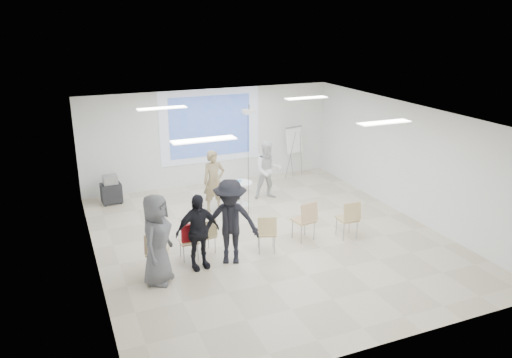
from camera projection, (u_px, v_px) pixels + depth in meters
name	position (u px, v px, depth m)	size (l,w,h in m)	color
floor	(269.00, 239.00, 12.14)	(8.00, 9.00, 0.10)	beige
ceiling	(270.00, 113.00, 11.16)	(8.00, 9.00, 0.10)	white
wall_back	(210.00, 137.00, 15.64)	(8.00, 0.10, 3.00)	silver
wall_left	(88.00, 203.00, 10.17)	(0.10, 9.00, 3.00)	silver
wall_right	(409.00, 160.00, 13.14)	(0.10, 9.00, 3.00)	silver
projection_halo	(210.00, 126.00, 15.47)	(3.20, 0.01, 2.30)	silver
projection_image	(210.00, 126.00, 15.46)	(2.60, 0.01, 1.90)	#3558B6
pedestal_table	(242.00, 192.00, 13.99)	(0.78, 0.78, 0.73)	white
player_left	(214.00, 177.00, 13.47)	(0.70, 0.48, 1.93)	#927E59
player_right	(268.00, 167.00, 14.43)	(0.91, 0.72, 1.88)	white
controller_left	(217.00, 163.00, 13.66)	(0.04, 0.12, 0.04)	white
controller_right	(259.00, 155.00, 14.48)	(0.04, 0.11, 0.04)	white
chair_far_left	(156.00, 250.00, 10.27)	(0.57, 0.59, 0.92)	tan
chair_left_mid	(189.00, 239.00, 10.86)	(0.40, 0.43, 0.84)	tan
chair_left_inner	(207.00, 234.00, 11.15)	(0.46, 0.49, 0.83)	tan
chair_center	(267.00, 231.00, 11.20)	(0.55, 0.57, 0.91)	tan
chair_right_inner	(306.00, 218.00, 11.78)	(0.53, 0.56, 0.99)	tan
chair_right_far	(349.00, 217.00, 11.90)	(0.47, 0.50, 0.96)	tan
red_jacket	(191.00, 233.00, 10.66)	(0.41, 0.09, 0.39)	maroon
laptop	(205.00, 234.00, 11.24)	(0.31, 0.22, 0.02)	black
audience_left	(197.00, 226.00, 10.40)	(1.11, 0.66, 1.90)	black
audience_mid	(230.00, 216.00, 10.60)	(1.39, 0.76, 2.15)	black
audience_outer	(156.00, 234.00, 9.80)	(1.03, 0.68, 2.10)	#5C5D61
flipchart_easel	(294.00, 140.00, 16.27)	(0.72, 0.56, 1.70)	gray
av_cart	(111.00, 191.00, 14.20)	(0.58, 0.48, 0.83)	black
ceiling_projector	(249.00, 117.00, 12.62)	(0.30, 0.25, 3.00)	white
fluor_panel_nw	(162.00, 108.00, 12.21)	(1.20, 0.30, 0.02)	white
fluor_panel_ne	(306.00, 98.00, 13.67)	(1.20, 0.30, 0.02)	white
fluor_panel_sw	(204.00, 140.00, 9.14)	(1.20, 0.30, 0.02)	white
fluor_panel_se	(384.00, 122.00, 10.61)	(1.20, 0.30, 0.02)	white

